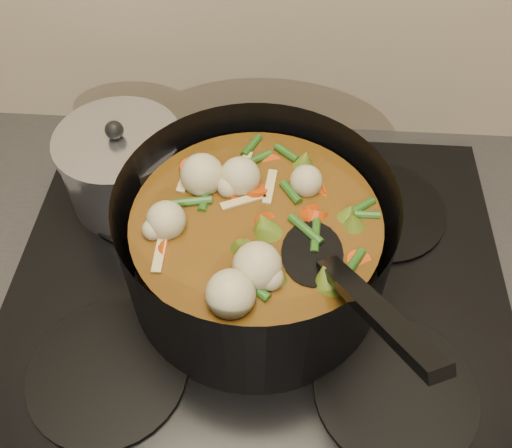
{
  "coord_description": "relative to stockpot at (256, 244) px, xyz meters",
  "views": [
    {
      "loc": [
        0.02,
        1.54,
        1.53
      ],
      "look_at": [
        -0.0,
        1.94,
        1.04
      ],
      "focal_mm": 40.0,
      "sensor_mm": 36.0,
      "label": 1
    }
  ],
  "objects": [
    {
      "name": "counter",
      "position": [
        0.0,
        -0.01,
        -0.55
      ],
      "size": [
        2.64,
        0.64,
        0.91
      ],
      "color": "brown",
      "rests_on": "ground"
    },
    {
      "name": "stovetop",
      "position": [
        0.0,
        -0.01,
        -0.08
      ],
      "size": [
        0.62,
        0.54,
        0.03
      ],
      "color": "black",
      "rests_on": "counter"
    },
    {
      "name": "stockpot",
      "position": [
        0.0,
        0.0,
        0.0
      ],
      "size": [
        0.37,
        0.41,
        0.23
      ],
      "rotation": [
        0.0,
        0.0,
        0.22
      ],
      "color": "black",
      "rests_on": "stovetop"
    },
    {
      "name": "saucepan",
      "position": [
        -0.19,
        0.13,
        -0.02
      ],
      "size": [
        0.16,
        0.16,
        0.13
      ],
      "rotation": [
        0.0,
        0.0,
        0.32
      ],
      "color": "silver",
      "rests_on": "stovetop"
    }
  ]
}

